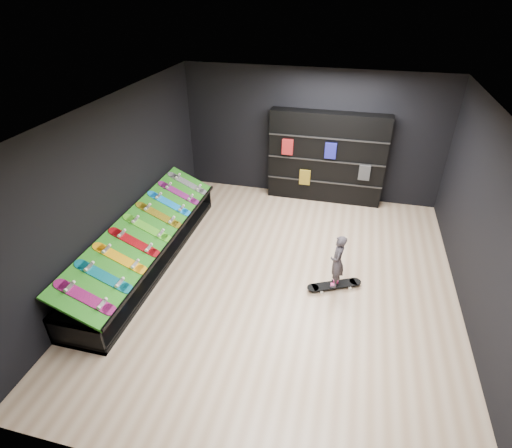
% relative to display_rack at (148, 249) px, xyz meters
% --- Properties ---
extents(floor, '(6.00, 7.00, 0.01)m').
position_rel_display_rack_xyz_m(floor, '(2.55, 0.00, -0.25)').
color(floor, tan).
rests_on(floor, ground).
extents(ceiling, '(6.00, 7.00, 0.01)m').
position_rel_display_rack_xyz_m(ceiling, '(2.55, 0.00, 2.75)').
color(ceiling, white).
rests_on(ceiling, ground).
extents(wall_back, '(6.00, 0.02, 3.00)m').
position_rel_display_rack_xyz_m(wall_back, '(2.55, 3.50, 1.25)').
color(wall_back, black).
rests_on(wall_back, ground).
extents(wall_front, '(6.00, 0.02, 3.00)m').
position_rel_display_rack_xyz_m(wall_front, '(2.55, -3.50, 1.25)').
color(wall_front, black).
rests_on(wall_front, ground).
extents(wall_left, '(0.02, 7.00, 3.00)m').
position_rel_display_rack_xyz_m(wall_left, '(-0.45, 0.00, 1.25)').
color(wall_left, black).
rests_on(wall_left, ground).
extents(wall_right, '(0.02, 7.00, 3.00)m').
position_rel_display_rack_xyz_m(wall_right, '(5.55, 0.00, 1.25)').
color(wall_right, black).
rests_on(wall_right, ground).
extents(display_rack, '(0.90, 4.50, 0.50)m').
position_rel_display_rack_xyz_m(display_rack, '(0.00, 0.00, 0.00)').
color(display_rack, black).
rests_on(display_rack, ground).
extents(turf_ramp, '(0.92, 4.50, 0.46)m').
position_rel_display_rack_xyz_m(turf_ramp, '(0.05, 0.00, 0.46)').
color(turf_ramp, '#1A6810').
rests_on(turf_ramp, display_rack).
extents(back_shelving, '(2.65, 0.31, 2.12)m').
position_rel_display_rack_xyz_m(back_shelving, '(2.95, 3.32, 0.81)').
color(back_shelving, black).
rests_on(back_shelving, ground).
extents(floor_skateboard, '(0.98, 0.63, 0.09)m').
position_rel_display_rack_xyz_m(floor_skateboard, '(3.49, 0.03, -0.21)').
color(floor_skateboard, black).
rests_on(floor_skateboard, ground).
extents(child, '(0.16, 0.23, 0.59)m').
position_rel_display_rack_xyz_m(child, '(3.49, 0.03, 0.13)').
color(child, black).
rests_on(child, floor_skateboard).
extents(display_board_0, '(0.93, 0.22, 0.50)m').
position_rel_display_rack_xyz_m(display_board_0, '(0.06, -1.90, 0.49)').
color(display_board_0, '#E5198C').
rests_on(display_board_0, turf_ramp).
extents(display_board_1, '(0.93, 0.22, 0.50)m').
position_rel_display_rack_xyz_m(display_board_1, '(0.06, -1.42, 0.49)').
color(display_board_1, '#0C8C99').
rests_on(display_board_1, turf_ramp).
extents(display_board_2, '(0.93, 0.22, 0.50)m').
position_rel_display_rack_xyz_m(display_board_2, '(0.06, -0.95, 0.49)').
color(display_board_2, yellow).
rests_on(display_board_2, turf_ramp).
extents(display_board_3, '(0.93, 0.22, 0.50)m').
position_rel_display_rack_xyz_m(display_board_3, '(0.06, -0.48, 0.49)').
color(display_board_3, red).
rests_on(display_board_3, turf_ramp).
extents(display_board_4, '(0.93, 0.22, 0.50)m').
position_rel_display_rack_xyz_m(display_board_4, '(0.06, 0.00, 0.49)').
color(display_board_4, green).
rests_on(display_board_4, turf_ramp).
extents(display_board_5, '(0.93, 0.22, 0.50)m').
position_rel_display_rack_xyz_m(display_board_5, '(0.06, 0.48, 0.49)').
color(display_board_5, yellow).
rests_on(display_board_5, turf_ramp).
extents(display_board_6, '(0.93, 0.22, 0.50)m').
position_rel_display_rack_xyz_m(display_board_6, '(0.06, 0.95, 0.49)').
color(display_board_6, blue).
rests_on(display_board_6, turf_ramp).
extents(display_board_7, '(0.93, 0.22, 0.50)m').
position_rel_display_rack_xyz_m(display_board_7, '(0.06, 1.42, 0.49)').
color(display_board_7, '#2626BF').
rests_on(display_board_7, turf_ramp).
extents(display_board_8, '(0.93, 0.22, 0.50)m').
position_rel_display_rack_xyz_m(display_board_8, '(0.06, 1.90, 0.49)').
color(display_board_8, black).
rests_on(display_board_8, turf_ramp).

